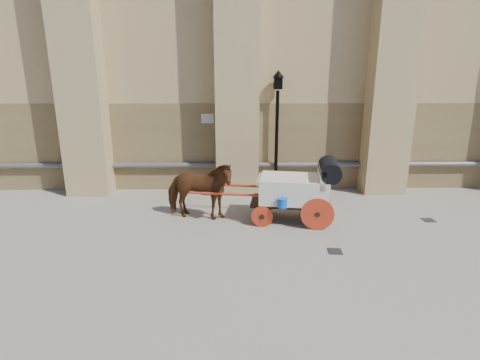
{
  "coord_description": "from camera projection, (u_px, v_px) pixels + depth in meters",
  "views": [
    {
      "loc": [
        -1.11,
        -8.8,
        3.89
      ],
      "look_at": [
        -0.95,
        1.04,
        1.15
      ],
      "focal_mm": 28.0,
      "sensor_mm": 36.0,
      "label": 1
    }
  ],
  "objects": [
    {
      "name": "ground",
      "position": [
        278.0,
        234.0,
        9.54
      ],
      "size": [
        90.0,
        90.0,
        0.0
      ],
      "primitive_type": "plane",
      "color": "gray",
      "rests_on": "ground"
    },
    {
      "name": "horse",
      "position": [
        199.0,
        190.0,
        10.35
      ],
      "size": [
        2.12,
        1.27,
        1.67
      ],
      "primitive_type": "imported",
      "rotation": [
        0.0,
        0.0,
        1.37
      ],
      "color": "brown",
      "rests_on": "ground"
    },
    {
      "name": "carriage",
      "position": [
        299.0,
        188.0,
        10.19
      ],
      "size": [
        4.13,
        1.69,
        1.76
      ],
      "rotation": [
        0.0,
        0.0,
        -0.16
      ],
      "color": "black",
      "rests_on": "ground"
    },
    {
      "name": "street_lamp",
      "position": [
        277.0,
        129.0,
        12.56
      ],
      "size": [
        0.38,
        0.38,
        4.07
      ],
      "color": "black",
      "rests_on": "ground"
    },
    {
      "name": "drain_grate_near",
      "position": [
        335.0,
        251.0,
        8.58
      ],
      "size": [
        0.35,
        0.35,
        0.01
      ],
      "primitive_type": "cube",
      "rotation": [
        0.0,
        0.0,
        -0.09
      ],
      "color": "black",
      "rests_on": "ground"
    },
    {
      "name": "drain_grate_far",
      "position": [
        428.0,
        220.0,
        10.44
      ],
      "size": [
        0.32,
        0.32,
        0.01
      ],
      "primitive_type": "cube",
      "rotation": [
        0.0,
        0.0,
        0.01
      ],
      "color": "black",
      "rests_on": "ground"
    }
  ]
}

